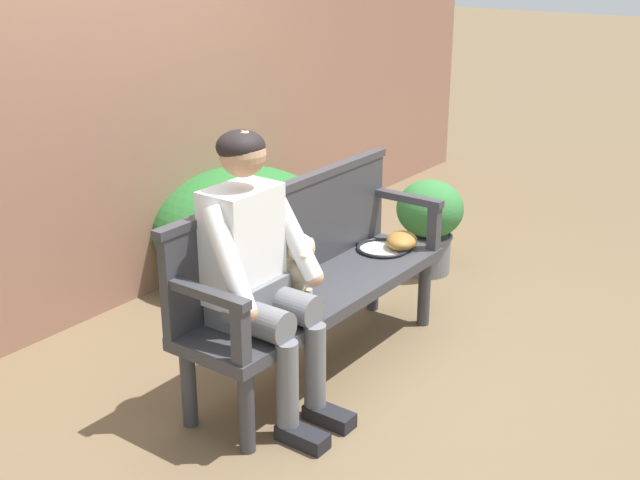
# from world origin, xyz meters

# --- Properties ---
(ground_plane) EXTENTS (40.00, 40.00, 0.00)m
(ground_plane) POSITION_xyz_m (0.00, 0.00, 0.00)
(ground_plane) COLOR brown
(brick_garden_fence) EXTENTS (8.00, 0.30, 2.55)m
(brick_garden_fence) POSITION_xyz_m (0.00, 1.56, 1.28)
(brick_garden_fence) COLOR #936651
(brick_garden_fence) RESTS_ON ground
(hedge_bush_mid_right) EXTENTS (1.20, 1.13, 0.70)m
(hedge_bush_mid_right) POSITION_xyz_m (0.72, 1.14, 0.35)
(hedge_bush_mid_right) COLOR #286B2D
(hedge_bush_mid_right) RESTS_ON ground
(garden_bench) EXTENTS (1.68, 0.46, 0.45)m
(garden_bench) POSITION_xyz_m (0.00, 0.00, 0.39)
(garden_bench) COLOR #38383D
(garden_bench) RESTS_ON ground
(bench_backrest) EXTENTS (1.72, 0.06, 0.50)m
(bench_backrest) POSITION_xyz_m (0.00, 0.20, 0.71)
(bench_backrest) COLOR #38383D
(bench_backrest) RESTS_ON garden_bench
(bench_armrest_left_end) EXTENTS (0.06, 0.46, 0.28)m
(bench_armrest_left_end) POSITION_xyz_m (-0.80, -0.08, 0.65)
(bench_armrest_left_end) COLOR #38383D
(bench_armrest_left_end) RESTS_ON garden_bench
(bench_armrest_right_end) EXTENTS (0.06, 0.46, 0.28)m
(bench_armrest_right_end) POSITION_xyz_m (0.80, -0.08, 0.65)
(bench_armrest_right_end) COLOR #38383D
(bench_armrest_right_end) RESTS_ON garden_bench
(person_seated) EXTENTS (0.56, 0.63, 1.32)m
(person_seated) POSITION_xyz_m (-0.48, -0.01, 0.72)
(person_seated) COLOR black
(person_seated) RESTS_ON ground
(dog_on_bench) EXTENTS (0.31, 0.33, 0.36)m
(dog_on_bench) POSITION_xyz_m (-0.18, 0.01, 0.63)
(dog_on_bench) COLOR beige
(dog_on_bench) RESTS_ON garden_bench
(tennis_racket) EXTENTS (0.33, 0.58, 0.03)m
(tennis_racket) POSITION_xyz_m (0.61, 0.05, 0.46)
(tennis_racket) COLOR black
(tennis_racket) RESTS_ON garden_bench
(baseball_glove) EXTENTS (0.27, 0.24, 0.09)m
(baseball_glove) POSITION_xyz_m (0.70, -0.05, 0.50)
(baseball_glove) COLOR #9E6B2D
(baseball_glove) RESTS_ON garden_bench
(potted_plant) EXTENTS (0.43, 0.43, 0.62)m
(potted_plant) POSITION_xyz_m (1.45, 0.19, 0.36)
(potted_plant) COLOR slate
(potted_plant) RESTS_ON ground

